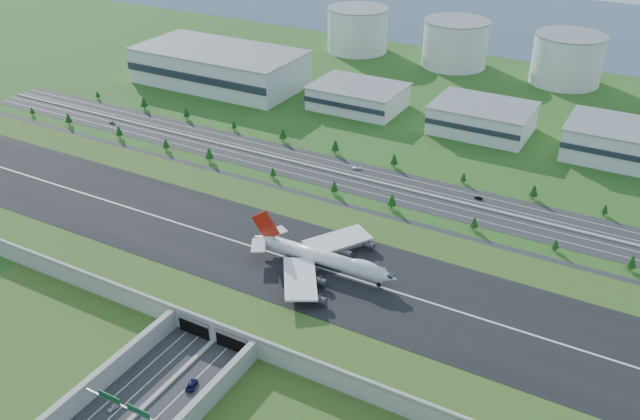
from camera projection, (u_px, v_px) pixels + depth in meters
The scene contains 19 objects.
ground at pixel (285, 273), 285.82m from camera, with size 1200.00×1200.00×0.00m, color #23551A.
airfield_deck at pixel (285, 265), 283.73m from camera, with size 520.00×100.00×9.20m.
sign_gantry_near at pixel (124, 408), 210.09m from camera, with size 38.70×0.70×9.80m.
north_expressway at pixel (380, 183), 358.07m from camera, with size 560.00×36.00×0.12m, color #28282B.
tree_row at pixel (371, 173), 358.38m from camera, with size 505.11×48.64×8.39m.
hangar_west at pixel (220, 67), 492.48m from camera, with size 120.00×60.00×25.00m, color silver.
hangar_mid_a at pixel (358, 97), 452.12m from camera, with size 58.00×42.00×15.00m, color silver.
hangar_mid_b at pixel (482, 119), 415.60m from camera, with size 58.00×42.00×17.00m, color silver.
hangar_mid_c at pixel (621, 143), 381.19m from camera, with size 58.00×42.00×19.00m, color silver.
fuel_tank_a at pixel (358, 30), 563.93m from camera, with size 50.00×50.00×35.00m, color silver.
fuel_tank_b at pixel (455, 44), 527.90m from camera, with size 50.00×50.00×35.00m, color silver.
fuel_tank_c at pixel (567, 59), 491.87m from camera, with size 50.00×50.00×35.00m, color silver.
bay_water at pixel (547, 24), 650.99m from camera, with size 1200.00×260.00×0.06m, color #354966.
boeing_747 at pixel (323, 257), 271.39m from camera, with size 65.82×62.23×20.35m.
car_0 at pixel (114, 407), 218.36m from camera, with size 1.89×4.71×1.60m, color #BDBCC1.
car_2 at pixel (192, 385), 227.08m from camera, with size 2.83×6.14×1.71m, color #0F0C40.
car_4 at pixel (112, 122), 430.05m from camera, with size 1.87×4.64×1.58m, color #545559.
car_5 at pixel (478, 198), 342.52m from camera, with size 1.44×4.14×1.36m, color black.
car_7 at pixel (356, 168), 372.79m from camera, with size 1.93×4.75×1.38m, color white.
Camera 1 is at (127.53, -198.87, 163.73)m, focal length 38.00 mm.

